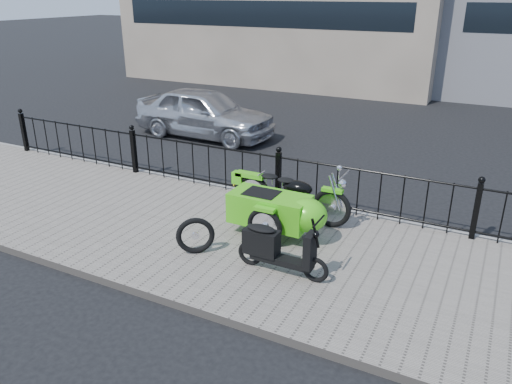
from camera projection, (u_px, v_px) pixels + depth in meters
The scene contains 8 objects.
ground at pixel (246, 232), 8.64m from camera, with size 120.00×120.00×0.00m, color black.
sidewalk at pixel (232, 241), 8.20m from camera, with size 30.00×3.80×0.12m, color gray.
curb at pixel (281, 200), 9.80m from camera, with size 30.00×0.10×0.12m, color gray.
iron_fence at pixel (278, 177), 9.49m from camera, with size 14.11×0.11×1.08m.
motorcycle_sidecar at pixel (283, 207), 8.16m from camera, with size 2.28×1.48×0.98m.
scooter at pixel (276, 248), 7.08m from camera, with size 1.41×0.41×0.95m.
spare_tire at pixel (195, 236), 7.61m from camera, with size 0.60×0.60×0.09m, color black.
sedan_car at pixel (205, 113), 14.02m from camera, with size 1.63×4.05×1.38m, color silver.
Camera 1 is at (3.69, -6.81, 3.90)m, focal length 35.00 mm.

